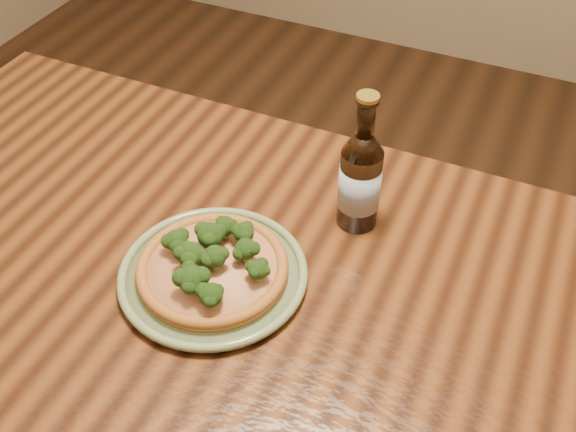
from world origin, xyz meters
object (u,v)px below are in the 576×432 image
at_px(table, 261,355).
at_px(beer_bottle, 360,179).
at_px(pizza, 212,266).
at_px(plate, 213,274).

bearing_deg(table, beer_bottle, 76.64).
distance_m(table, pizza, 0.16).
xyz_separation_m(pizza, beer_bottle, (0.15, 0.21, 0.06)).
distance_m(pizza, beer_bottle, 0.26).
height_order(table, beer_bottle, beer_bottle).
bearing_deg(beer_bottle, pizza, -131.62).
relative_size(plate, beer_bottle, 1.17).
bearing_deg(table, pizza, 159.49).
bearing_deg(beer_bottle, plate, -131.71).
height_order(table, pizza, pizza).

